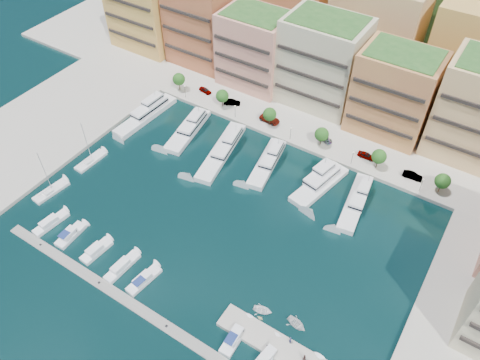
{
  "coord_description": "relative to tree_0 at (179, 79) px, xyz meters",
  "views": [
    {
      "loc": [
        41.3,
        -58.46,
        85.08
      ],
      "look_at": [
        -0.43,
        6.45,
        6.0
      ],
      "focal_mm": 35.0,
      "sensor_mm": 36.0,
      "label": 1
    }
  ],
  "objects": [
    {
      "name": "backblock_2",
      "position": [
        45.0,
        40.5,
        11.26
      ],
      "size": [
        26.0,
        18.0,
        30.0
      ],
      "primitive_type": "cube",
      "color": "#DCB574",
      "rests_on": "north_quay"
    },
    {
      "name": "tender_1",
      "position": [
        60.45,
        -52.21,
        -4.38
      ],
      "size": [
        1.47,
        1.29,
        0.74
      ],
      "primitive_type": "imported",
      "rotation": [
        0.0,
        0.0,
        1.51
      ],
      "color": "beige",
      "rests_on": "ground"
    },
    {
      "name": "hillside",
      "position": [
        40.0,
        76.5,
        -4.74
      ],
      "size": [
        240.0,
        40.0,
        58.0
      ],
      "primitive_type": "cube",
      "color": "#203716",
      "rests_on": "ground"
    },
    {
      "name": "apartment_1",
      "position": [
        -4.0,
        18.49,
        9.57
      ],
      "size": [
        20.0,
        16.5,
        26.8
      ],
      "color": "#B35C3B",
      "rests_on": "north_quay"
    },
    {
      "name": "south_pontoon",
      "position": [
        37.0,
        -63.5,
        -4.74
      ],
      "size": [
        72.0,
        2.2,
        0.35
      ],
      "primitive_type": "cube",
      "color": "gray",
      "rests_on": "ground"
    },
    {
      "name": "tender_0",
      "position": [
        60.06,
        -50.53,
        -4.34
      ],
      "size": [
        4.43,
        3.63,
        0.8
      ],
      "primitive_type": "imported",
      "rotation": [
        0.0,
        0.0,
        1.82
      ],
      "color": "white",
      "rests_on": "ground"
    },
    {
      "name": "ground",
      "position": [
        40.0,
        -33.5,
        -4.74
      ],
      "size": [
        400.0,
        400.0,
        0.0
      ],
      "primitive_type": "plane",
      "color": "black",
      "rests_on": "ground"
    },
    {
      "name": "lamppost_4",
      "position": [
        76.0,
        -2.3,
        -0.92
      ],
      "size": [
        0.3,
        0.3,
        4.2
      ],
      "color": "black",
      "rests_on": "north_quay"
    },
    {
      "name": "tree_3",
      "position": [
        48.0,
        0.0,
        0.0
      ],
      "size": [
        3.8,
        3.8,
        5.65
      ],
      "color": "#473323",
      "rests_on": "north_quay"
    },
    {
      "name": "yacht_2",
      "position": [
        26.84,
        -15.57,
        -3.53
      ],
      "size": [
        8.98,
        24.62,
        7.3
      ],
      "color": "white",
      "rests_on": "ground"
    },
    {
      "name": "tender_2",
      "position": [
        67.1,
        -49.5,
        -4.31
      ],
      "size": [
        4.72,
        3.84,
        0.86
      ],
      "primitive_type": "imported",
      "rotation": [
        0.0,
        0.0,
        1.34
      ],
      "color": "silver",
      "rests_on": "ground"
    },
    {
      "name": "cruiser_1",
      "position": [
        13.76,
        -58.1,
        -4.17
      ],
      "size": [
        3.08,
        7.74,
        2.66
      ],
      "color": "white",
      "rests_on": "ground"
    },
    {
      "name": "cruiser_2",
      "position": [
        21.85,
        -58.08,
        -4.2
      ],
      "size": [
        3.22,
        7.69,
        2.55
      ],
      "color": "white",
      "rests_on": "ground"
    },
    {
      "name": "tree_4",
      "position": [
        64.0,
        0.0,
        0.0
      ],
      "size": [
        3.8,
        3.8,
        5.65
      ],
      "color": "#473323",
      "rests_on": "north_quay"
    },
    {
      "name": "car_5",
      "position": [
        73.02,
        1.15,
        -2.94
      ],
      "size": [
        4.99,
        2.05,
        1.61
      ],
      "primitive_type": "imported",
      "rotation": [
        0.0,
        0.0,
        1.64
      ],
      "color": "gray",
      "rests_on": "north_quay"
    },
    {
      "name": "cruiser_3",
      "position": [
        29.5,
        -58.1,
        -4.2
      ],
      "size": [
        2.88,
        8.99,
        2.55
      ],
      "color": "white",
      "rests_on": "ground"
    },
    {
      "name": "north_quay",
      "position": [
        40.0,
        28.5,
        -4.74
      ],
      "size": [
        220.0,
        64.0,
        2.0
      ],
      "primitive_type": "cube",
      "color": "#9E998E",
      "rests_on": "ground"
    },
    {
      "name": "cruiser_0",
      "position": [
        7.29,
        -58.1,
        -4.2
      ],
      "size": [
        3.27,
        8.93,
        2.55
      ],
      "color": "white",
      "rests_on": "ground"
    },
    {
      "name": "cruiser_4",
      "position": [
        35.56,
        -58.11,
        -4.17
      ],
      "size": [
        3.46,
        8.46,
        2.66
      ],
      "color": "white",
      "rests_on": "ground"
    },
    {
      "name": "west_quay",
      "position": [
        -22.0,
        -41.5,
        -4.74
      ],
      "size": [
        34.0,
        76.0,
        2.0
      ],
      "primitive_type": "cube",
      "color": "#9E998E",
      "rests_on": "ground"
    },
    {
      "name": "car_4",
      "position": [
        60.39,
        2.0,
        -2.96
      ],
      "size": [
        4.63,
        1.89,
        1.57
      ],
      "primitive_type": "imported",
      "rotation": [
        0.0,
        0.0,
        1.58
      ],
      "color": "gray",
      "rests_on": "north_quay"
    },
    {
      "name": "lamppost_0",
      "position": [
        4.0,
        -2.3,
        -0.92
      ],
      "size": [
        0.3,
        0.3,
        4.2
      ],
      "color": "black",
      "rests_on": "north_quay"
    },
    {
      "name": "lamppost_3",
      "position": [
        58.0,
        -2.3,
        -0.92
      ],
      "size": [
        0.3,
        0.3,
        4.2
      ],
      "color": "black",
      "rests_on": "north_quay"
    },
    {
      "name": "apartment_2",
      "position": [
        17.0,
        16.49,
        7.57
      ],
      "size": [
        20.0,
        15.5,
        22.8
      ],
      "color": "tan",
      "rests_on": "north_quay"
    },
    {
      "name": "backblock_1",
      "position": [
        15.0,
        40.5,
        11.26
      ],
      "size": [
        26.0,
        18.0,
        30.0
      ],
      "primitive_type": "cube",
      "color": "tan",
      "rests_on": "north_quay"
    },
    {
      "name": "lamppost_2",
      "position": [
        40.0,
        -2.3,
        -0.92
      ],
      "size": [
        0.3,
        0.3,
        4.2
      ],
      "color": "black",
      "rests_on": "north_quay"
    },
    {
      "name": "yacht_1",
      "position": [
        13.91,
        -13.59,
        -3.65
      ],
      "size": [
        8.18,
        20.28,
        7.3
      ],
      "color": "white",
      "rests_on": "ground"
    },
    {
      "name": "lamppost_1",
      "position": [
        22.0,
        -2.3,
        -0.92
      ],
      "size": [
        0.3,
        0.3,
        4.2
      ],
      "color": "black",
      "rests_on": "north_quay"
    },
    {
      "name": "car_0",
      "position": [
        7.51,
        3.08,
        -3.02
      ],
      "size": [
        4.49,
        2.39,
        1.45
      ],
      "primitive_type": "imported",
      "rotation": [
        0.0,
        0.0,
        1.41
      ],
      "color": "gray",
      "rests_on": "north_quay"
    },
    {
      "name": "car_2",
      "position": [
        31.36,
        1.43,
        -2.91
      ],
      "size": [
        6.15,
        3.1,
        1.67
      ],
      "primitive_type": "imported",
      "rotation": [
        0.0,
        0.0,
        1.51
      ],
      "color": "gray",
      "rests_on": "north_quay"
    },
    {
      "name": "backblock_3",
      "position": [
        75.0,
        40.5,
        11.26
      ],
      "size": [
        26.0,
        18.0,
        30.0
      ],
      "primitive_type": "cube",
      "color": "tan",
      "rests_on": "north_quay"
    },
    {
      "name": "apartment_0",
      "position": [
        -26.0,
        16.49,
        8.57
      ],
      "size": [
        22.0,
        16.5,
        24.8
      ],
      "color": "tan",
      "rests_on": "north_quay"
    },
    {
      "name": "tree_2",
      "position": [
        32.0,
        0.0,
        0.0
      ],
      "size": [
        3.8,
        3.8,
        5.65
      ],
      "color": "#473323",
      "rests_on": "north_quay"
    },
    {
      "name": "sailboat_0",
      "position": [
        -0.65,
        -51.06,
        -4.43
      ],
      "size": [
        3.81,
        9.46,
        13.2
      ],
      "color": "white",
      "rests_on": "ground"
    },
    {
      "name": "apartment_3",
      "position": [
        38.0,
        18.49,
        9.07
      ],
      "size": [
        22.0,
        16.5,
        25.8
      ],
      "color": "beige",
      "rests_on": "north_quay"
    },
    {
      "name": "tree_1",
      "position": [
        16.0,
        0.0,
        0.0
      ],
      "size": [
        3.8,
        3.8,
        5.65
      ],
      "color": "#473323",
      "rests_on": "north_quay"
    },
    {
      "name": "person_0",
      "position": [
        67.86,
        -53.72,
        -2.77
      ],
      "size": [
        0.81,
        0.85,
        1.95
      ],
      "primitive_type": "imported",
      "rotation": [
        0.0,
        0.0,
        2.26
      ],
      "color": "#272A4F",
      "rests_on": "finger_pier"
    },
    {
      "name": "person_1",
      "position": [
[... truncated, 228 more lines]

